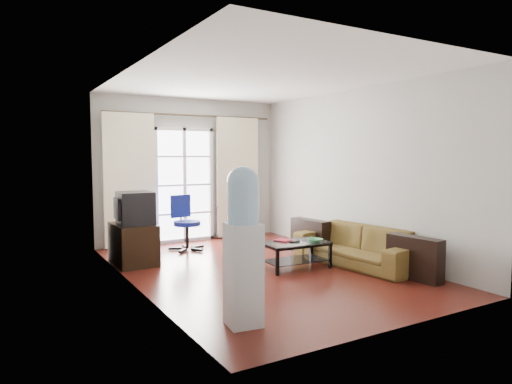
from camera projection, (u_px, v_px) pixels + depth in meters
floor at (260, 269)px, 6.57m from camera, size 5.20×5.20×0.00m
ceiling at (260, 79)px, 6.35m from camera, size 5.20×5.20×0.00m
wall_back at (191, 170)px, 8.70m from camera, size 3.60×0.02×2.70m
wall_front at (404, 186)px, 4.22m from camera, size 3.60×0.02×2.70m
wall_left at (134, 179)px, 5.56m from camera, size 0.02×5.20×2.70m
wall_right at (356, 173)px, 7.36m from camera, size 0.02×5.20×2.70m
french_door at (184, 185)px, 8.60m from camera, size 1.16×0.06×2.15m
curtain_rod at (192, 115)px, 8.53m from camera, size 3.30×0.04×0.04m
curtain_left at (129, 180)px, 8.01m from camera, size 0.90×0.07×2.35m
curtain_right at (238, 177)px, 9.09m from camera, size 0.90×0.07×2.35m
radiator at (231, 221)px, 9.10m from camera, size 0.64×0.12×0.64m
sofa at (356, 246)px, 6.80m from camera, size 2.15×1.21×0.58m
coffee_table at (295, 251)px, 6.60m from camera, size 0.97×0.58×0.38m
bowl at (315, 240)px, 6.57m from camera, size 0.27×0.27×0.05m
book at (279, 241)px, 6.60m from camera, size 0.30×0.33×0.02m
remote at (295, 242)px, 6.56m from camera, size 0.16×0.06×0.02m
tv_stand at (133, 244)px, 6.86m from camera, size 0.57×0.84×0.61m
crt_tv at (134, 208)px, 6.76m from camera, size 0.55×0.55×0.48m
task_chair at (186, 234)px, 7.88m from camera, size 0.75×0.75×0.95m
water_cooler at (243, 243)px, 4.34m from camera, size 0.36×0.35×1.54m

